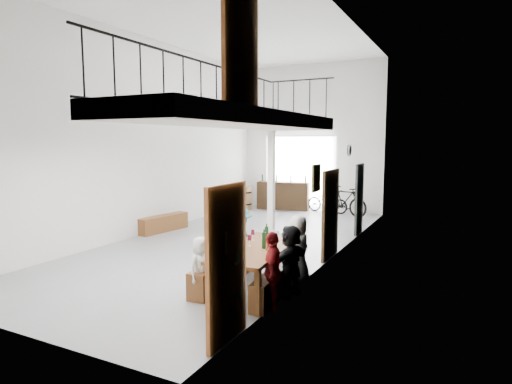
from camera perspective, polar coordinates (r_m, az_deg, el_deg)
The scene contains 24 objects.
floor at distance 11.31m, azimuth -3.07°, elevation -6.67°, with size 12.00×12.00×0.00m, color slate.
room_walls at distance 11.03m, azimuth -3.19°, elevation 11.58°, with size 12.00×12.00×12.00m.
gateway_portal at distance 16.61m, azimuth 5.86°, elevation 2.51°, with size 2.80×0.08×2.80m, color white.
right_wall_decor at distance 8.21m, azimuth 6.85°, elevation 0.52°, with size 0.07×8.28×5.07m.
balcony at distance 7.31m, azimuth -1.83°, elevation 9.37°, with size 1.52×5.62×4.00m.
tasting_table at distance 7.55m, azimuth 0.15°, elevation -7.98°, with size 1.17×2.42×0.79m.
bench_inner at distance 8.06m, azimuth -4.41°, elevation -10.52°, with size 0.33×2.05×0.47m, color brown.
bench_wall at distance 7.54m, azimuth 2.71°, elevation -11.82°, with size 0.26×1.98×0.46m, color brown.
tableware at distance 7.67m, azimuth 0.63°, elevation -6.05°, with size 0.52×1.01×0.35m.
side_bench at distance 12.86m, azimuth -12.24°, elevation -4.09°, with size 0.37×1.68×0.47m, color brown.
oak_barrel at distance 16.52m, azimuth -1.60°, elevation -0.79°, with size 0.61×0.61×0.90m.
serving_counter at distance 16.63m, azimuth 3.69°, elevation -0.47°, with size 2.01×0.56×1.06m, color #3A2515.
counter_bottles at distance 16.55m, azimuth 3.71°, elevation 1.83°, with size 1.74×0.36×0.28m.
guest_left_a at distance 7.31m, azimuth -7.35°, elevation -10.00°, with size 0.52×0.34×1.06m, color silver.
guest_left_b at distance 7.82m, azimuth -5.70°, elevation -8.85°, with size 0.39×0.25×1.06m, color #236A75.
guest_left_c at distance 8.22m, azimuth -3.15°, elevation -7.66°, with size 0.57×0.44×1.16m, color silver.
guest_left_d at distance 8.60m, azimuth -2.13°, elevation -6.44°, with size 0.86×0.49×1.33m, color #236A75.
guest_right_a at distance 6.77m, azimuth 2.20°, elevation -10.48°, with size 0.73×0.30×1.25m, color #B11E23.
guest_right_b at distance 7.34m, azimuth 4.61°, elevation -9.16°, with size 1.15×0.37×1.24m, color black.
guest_right_c at distance 7.94m, azimuth 5.59°, elevation -7.75°, with size 0.63×0.41×1.29m, color silver.
host_standing at distance 6.03m, azimuth -3.86°, elevation -10.91°, with size 0.59×0.38×1.60m, color #4B5530.
potted_plant at distance 10.97m, azimuth 10.09°, elevation -6.04°, with size 0.39×0.33×0.43m, color #1B451C.
bicycle_near at distance 16.00m, azimuth 9.49°, elevation -1.21°, with size 0.57×1.62×0.85m, color black.
bicycle_far at distance 15.35m, azimuth 11.67°, elevation -1.18°, with size 0.51×1.79×1.07m, color black.
Camera 1 is at (5.45, -9.55, 2.64)m, focal length 30.00 mm.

